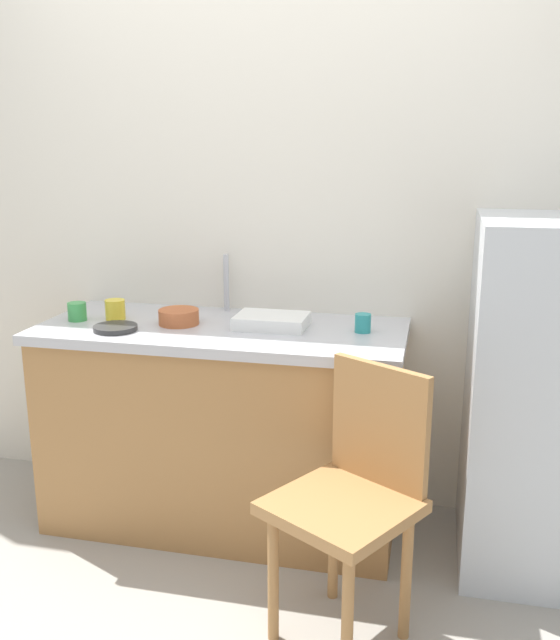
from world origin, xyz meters
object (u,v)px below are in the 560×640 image
Objects in this scene: refrigerator at (558,399)px; chair at (354,492)px; dish_tray at (272,321)px; cup_teal at (363,323)px; terracotta_bowl at (179,317)px; cup_yellow at (115,310)px; cup_green at (77,312)px; hotplate at (115,328)px.

chair is (-0.67, -0.57, -0.16)m from refrigerator.
cup_teal is (0.36, 0.00, 0.01)m from dish_tray.
terracotta_bowl is at bearing -176.59° from cup_teal.
cup_teal is at bearing 125.79° from chair.
dish_tray is at bearing 2.05° from cup_yellow.
cup_yellow reaches higher than dish_tray.
cup_teal is 1.17m from cup_green.
refrigerator is 15.88× the size of cup_yellow.
hotplate is at bearing -174.87° from refrigerator.
refrigerator is 1.48× the size of chair.
cup_green reaches higher than terracotta_bowl.
cup_teal is (-0.05, 0.61, 0.39)m from chair.
cup_green is at bearing -176.09° from cup_teal.
refrigerator reaches higher than terracotta_bowl.
chair is at bearing -55.79° from dish_tray.
hotplate is at bearing -171.89° from chair.
cup_green reaches higher than hotplate.
refrigerator reaches higher than cup_yellow.
refrigerator is at bearing -3.23° from cup_teal.
cup_green is (-1.22, 0.53, 0.39)m from chair.
cup_green is at bearing -160.59° from cup_yellow.
dish_tray is at bearing 17.70° from hotplate.
hotplate is (-0.58, -0.19, -0.02)m from dish_tray.
hotplate is 0.25m from cup_green.
cup_teal is (1.02, 0.03, -0.01)m from cup_yellow.
hotplate is at bearing -64.59° from cup_yellow.
refrigerator reaches higher than cup_teal.
terracotta_bowl is 1.96× the size of cup_yellow.
cup_yellow is (-0.28, 0.02, 0.01)m from terracotta_bowl.
chair is 12.36× the size of cup_teal.
dish_tray is at bearing -179.22° from cup_teal.
chair is at bearing -35.75° from terracotta_bowl.
dish_tray is at bearing 178.10° from refrigerator.
cup_green is at bearing 153.41° from hotplate.
cup_yellow reaches higher than hotplate.
terracotta_bowl is at bearing -3.10° from cup_yellow.
dish_tray is at bearing 5.93° from terracotta_bowl.
cup_green is (-0.43, -0.04, 0.01)m from terracotta_bowl.
cup_green is (-0.14, -0.05, -0.00)m from cup_yellow.
cup_teal is (-0.73, 0.04, 0.23)m from refrigerator.
refrigerator reaches higher than chair.
chair is at bearing -22.89° from hotplate.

